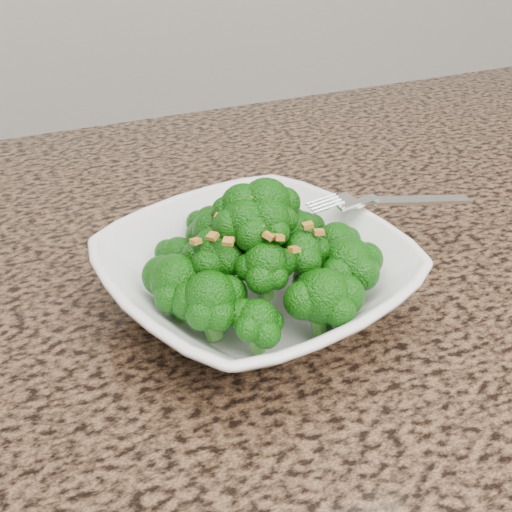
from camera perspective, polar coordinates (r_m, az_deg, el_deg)
name	(u,v)px	position (r m, az deg, el deg)	size (l,w,h in m)	color
granite_counter	(307,368)	(0.50, 4.59, -9.92)	(1.64, 1.04, 0.03)	brown
bowl	(256,279)	(0.51, 0.00, -2.01)	(0.23, 0.23, 0.06)	white
broccoli_pile	(256,208)	(0.48, 0.00, 4.31)	(0.20, 0.20, 0.07)	#115509
garlic_topping	(256,160)	(0.46, 0.00, 8.54)	(0.12, 0.12, 0.01)	#B87F2D
fork	(369,200)	(0.56, 10.01, 4.88)	(0.19, 0.03, 0.01)	silver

